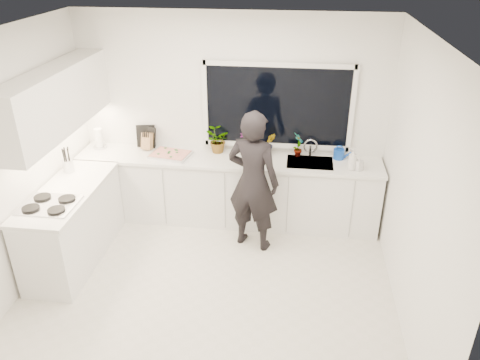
# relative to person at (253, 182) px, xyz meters

# --- Properties ---
(floor) EXTENTS (4.00, 3.50, 0.02)m
(floor) POSITION_rel_person_xyz_m (-0.39, -0.90, -0.89)
(floor) COLOR beige
(floor) RESTS_ON ground
(wall_back) EXTENTS (4.00, 0.02, 2.70)m
(wall_back) POSITION_rel_person_xyz_m (-0.39, 0.86, 0.47)
(wall_back) COLOR white
(wall_back) RESTS_ON ground
(wall_left) EXTENTS (0.02, 3.50, 2.70)m
(wall_left) POSITION_rel_person_xyz_m (-2.40, -0.90, 0.47)
(wall_left) COLOR white
(wall_left) RESTS_ON ground
(wall_right) EXTENTS (0.02, 3.50, 2.70)m
(wall_right) POSITION_rel_person_xyz_m (1.62, -0.90, 0.47)
(wall_right) COLOR white
(wall_right) RESTS_ON ground
(ceiling) EXTENTS (4.00, 3.50, 0.02)m
(ceiling) POSITION_rel_person_xyz_m (-0.39, -0.90, 1.83)
(ceiling) COLOR white
(ceiling) RESTS_ON wall_back
(window) EXTENTS (1.80, 0.02, 1.00)m
(window) POSITION_rel_person_xyz_m (0.21, 0.83, 0.67)
(window) COLOR black
(window) RESTS_ON wall_back
(base_cabinets_back) EXTENTS (3.92, 0.58, 0.88)m
(base_cabinets_back) POSITION_rel_person_xyz_m (-0.39, 0.55, -0.44)
(base_cabinets_back) COLOR white
(base_cabinets_back) RESTS_ON floor
(base_cabinets_left) EXTENTS (0.58, 1.60, 0.88)m
(base_cabinets_left) POSITION_rel_person_xyz_m (-2.06, -0.55, -0.44)
(base_cabinets_left) COLOR white
(base_cabinets_left) RESTS_ON floor
(countertop_back) EXTENTS (3.94, 0.62, 0.04)m
(countertop_back) POSITION_rel_person_xyz_m (-0.39, 0.54, 0.02)
(countertop_back) COLOR silver
(countertop_back) RESTS_ON base_cabinets_back
(countertop_left) EXTENTS (0.62, 1.60, 0.04)m
(countertop_left) POSITION_rel_person_xyz_m (-2.06, -0.55, 0.02)
(countertop_left) COLOR silver
(countertop_left) RESTS_ON base_cabinets_left
(upper_cabinets) EXTENTS (0.34, 2.10, 0.70)m
(upper_cabinets) POSITION_rel_person_xyz_m (-2.18, -0.20, 0.97)
(upper_cabinets) COLOR white
(upper_cabinets) RESTS_ON wall_left
(sink) EXTENTS (0.58, 0.42, 0.14)m
(sink) POSITION_rel_person_xyz_m (0.66, 0.55, -0.01)
(sink) COLOR silver
(sink) RESTS_ON countertop_back
(faucet) EXTENTS (0.03, 0.03, 0.22)m
(faucet) POSITION_rel_person_xyz_m (0.66, 0.75, 0.15)
(faucet) COLOR silver
(faucet) RESTS_ON countertop_back
(stovetop) EXTENTS (0.56, 0.48, 0.03)m
(stovetop) POSITION_rel_person_xyz_m (-2.08, -0.90, 0.05)
(stovetop) COLOR black
(stovetop) RESTS_ON countertop_left
(person) EXTENTS (0.74, 0.60, 1.76)m
(person) POSITION_rel_person_xyz_m (0.00, 0.00, 0.00)
(person) COLOR black
(person) RESTS_ON floor
(pizza_tray) EXTENTS (0.56, 0.46, 0.03)m
(pizza_tray) POSITION_rel_person_xyz_m (-1.14, 0.52, 0.05)
(pizza_tray) COLOR silver
(pizza_tray) RESTS_ON countertop_back
(pizza) EXTENTS (0.51, 0.40, 0.01)m
(pizza) POSITION_rel_person_xyz_m (-1.14, 0.52, 0.07)
(pizza) COLOR #BD4219
(pizza) RESTS_ON pizza_tray
(watering_can) EXTENTS (0.15, 0.15, 0.13)m
(watering_can) POSITION_rel_person_xyz_m (1.03, 0.71, 0.10)
(watering_can) COLOR #1242AB
(watering_can) RESTS_ON countertop_back
(paper_towel_roll) EXTENTS (0.13, 0.13, 0.26)m
(paper_towel_roll) POSITION_rel_person_xyz_m (-2.15, 0.65, 0.17)
(paper_towel_roll) COLOR silver
(paper_towel_roll) RESTS_ON countertop_back
(knife_block) EXTENTS (0.14, 0.12, 0.22)m
(knife_block) POSITION_rel_person_xyz_m (-1.50, 0.69, 0.15)
(knife_block) COLOR #9E6649
(knife_block) RESTS_ON countertop_back
(utensil_crock) EXTENTS (0.17, 0.17, 0.16)m
(utensil_crock) POSITION_rel_person_xyz_m (-2.24, -0.10, 0.12)
(utensil_crock) COLOR silver
(utensil_crock) RESTS_ON countertop_left
(picture_frame_large) EXTENTS (0.21, 0.10, 0.28)m
(picture_frame_large) POSITION_rel_person_xyz_m (-1.50, 0.79, 0.18)
(picture_frame_large) COLOR black
(picture_frame_large) RESTS_ON countertop_back
(picture_frame_small) EXTENTS (0.25, 0.06, 0.30)m
(picture_frame_small) POSITION_rel_person_xyz_m (-1.54, 0.79, 0.19)
(picture_frame_small) COLOR black
(picture_frame_small) RESTS_ON countertop_back
(herb_plants) EXTENTS (1.31, 0.31, 0.34)m
(herb_plants) POSITION_rel_person_xyz_m (-0.25, 0.71, 0.20)
(herb_plants) COLOR #26662D
(herb_plants) RESTS_ON countertop_back
(soap_bottles) EXTENTS (0.20, 0.12, 0.28)m
(soap_bottles) POSITION_rel_person_xyz_m (1.19, 0.40, 0.17)
(soap_bottles) COLOR #D8BF66
(soap_bottles) RESTS_ON countertop_back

